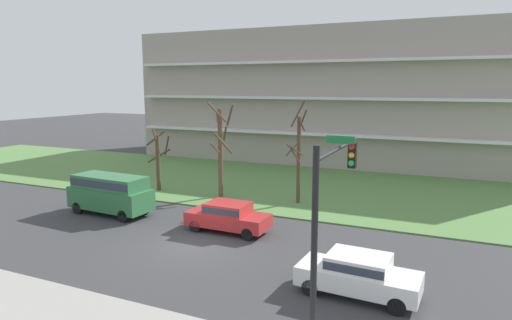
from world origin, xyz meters
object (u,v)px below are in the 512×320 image
sedan_red_center_left (228,216)px  tree_far_left (159,159)px  van_green_near_left (110,191)px  tree_center (298,155)px  sedan_white_center_right (358,273)px  traffic_signal_mast (331,204)px  tree_left (221,148)px

sedan_red_center_left → tree_far_left: bearing=-33.7°
tree_far_left → van_green_near_left: tree_far_left is taller
tree_center → sedan_white_center_right: tree_center is taller
van_green_near_left → traffic_signal_mast: traffic_signal_mast is taller
sedan_white_center_right → traffic_signal_mast: bearing=-93.4°
sedan_red_center_left → sedan_white_center_right: (7.74, -4.50, 0.00)m
tree_far_left → traffic_signal_mast: size_ratio=0.75×
van_green_near_left → sedan_white_center_right: bearing=167.2°
sedan_red_center_left → sedan_white_center_right: same height
tree_far_left → tree_center: tree_center is taller
tree_far_left → van_green_near_left: size_ratio=0.86×
sedan_white_center_right → traffic_signal_mast: traffic_signal_mast is taller
traffic_signal_mast → tree_left: bearing=129.2°
tree_far_left → sedan_red_center_left: 10.94m
van_green_near_left → sedan_red_center_left: bearing=-176.7°
sedan_red_center_left → traffic_signal_mast: traffic_signal_mast is taller
sedan_red_center_left → tree_left: bearing=-57.8°
sedan_white_center_right → van_green_near_left: bearing=167.1°
sedan_white_center_right → tree_far_left: bearing=150.5°
tree_far_left → tree_left: tree_left is taller
sedan_red_center_left → sedan_white_center_right: bearing=150.7°
sedan_white_center_right → tree_center: bearing=121.8°
tree_center → traffic_signal_mast: bearing=-67.8°
sedan_red_center_left → traffic_signal_mast: size_ratio=0.72×
tree_far_left → sedan_white_center_right: (16.66, -10.65, -1.50)m
sedan_red_center_left → traffic_signal_mast: bearing=135.6°
tree_far_left → tree_left: (5.12, 0.11, 1.10)m
tree_center → van_green_near_left: 11.84m
tree_far_left → sedan_white_center_right: 19.83m
tree_center → van_green_near_left: tree_center is taller
tree_left → tree_far_left: bearing=-178.8°
tree_far_left → sedan_red_center_left: tree_far_left is taller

